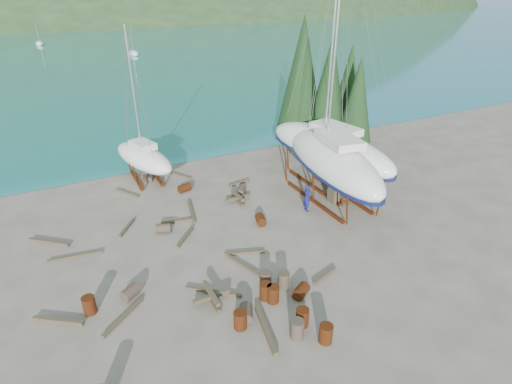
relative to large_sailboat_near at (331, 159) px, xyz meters
name	(u,v)px	position (x,y,z in m)	size (l,w,h in m)	color
ground	(269,257)	(-7.05, -4.09, -3.01)	(600.00, 600.00, 0.00)	#5C5249
bay_water	(43,11)	(-7.05, 310.91, -3.00)	(700.00, 700.00, 0.00)	teal
far_hill	(43,11)	(-7.05, 315.91, -3.01)	(800.00, 360.00, 110.00)	#1E2F17
far_house_right	(124,14)	(22.95, 185.91, -0.08)	(6.60, 5.60, 5.60)	beige
cypress_near_right	(329,86)	(5.45, 7.91, 2.78)	(3.60, 3.60, 10.00)	black
cypress_mid_right	(357,100)	(6.95, 5.91, 1.91)	(3.06, 3.06, 8.50)	black
cypress_back_left	(302,74)	(3.95, 9.91, 3.65)	(4.14, 4.14, 11.50)	black
cypress_far_right	(349,87)	(8.45, 8.91, 2.20)	(3.24, 3.24, 9.00)	black
moored_boat_mid	(134,53)	(2.95, 75.91, -2.62)	(2.00, 5.00, 6.05)	white
moored_boat_far	(40,44)	(-15.05, 105.91, -2.62)	(2.00, 5.00, 6.05)	white
large_sailboat_near	(331,159)	(0.00, 0.00, 0.00)	(5.49, 12.29, 18.69)	white
large_sailboat_far	(329,148)	(1.22, 1.91, -0.04)	(5.11, 11.89, 18.20)	white
small_sailboat_shore	(144,157)	(-10.57, 9.16, -1.17)	(4.14, 7.30, 11.14)	white
worker	(307,198)	(-2.32, -0.70, -2.06)	(0.69, 0.45, 1.90)	#141558
drum_1	(246,313)	(-10.20, -7.59, -2.72)	(0.58, 0.58, 0.88)	#2D2823
drum_3	(302,317)	(-8.20, -9.11, -2.57)	(0.58, 0.58, 0.88)	#5B2D0F
drum_4	(185,188)	(-8.60, 5.74, -2.72)	(0.58, 0.58, 0.88)	#5B2D0F
drum_5	(284,280)	(-7.63, -6.59, -2.57)	(0.58, 0.58, 0.88)	#2D2823
drum_6	(261,220)	(-5.80, -0.77, -2.72)	(0.58, 0.58, 0.88)	#5B2D0F
drum_7	(326,334)	(-7.85, -10.34, -2.57)	(0.58, 0.58, 0.88)	#5B2D0F
drum_8	(89,305)	(-16.34, -4.01, -2.57)	(0.58, 0.58, 0.88)	#5B2D0F
drum_9	(164,228)	(-11.49, 1.07, -2.72)	(0.58, 0.58, 0.88)	#2D2823
drum_10	(265,291)	(-8.81, -6.88, -2.57)	(0.58, 0.58, 0.88)	#5B2D0F
drum_11	(241,191)	(-5.16, 3.39, -2.72)	(0.58, 0.58, 0.88)	#2D2823
drum_12	(301,291)	(-7.22, -7.54, -2.72)	(0.58, 0.58, 0.88)	#5B2D0F
drum_13	(240,320)	(-10.67, -8.00, -2.57)	(0.58, 0.58, 0.88)	#5B2D0F
drum_14	(273,294)	(-8.60, -7.22, -2.57)	(0.58, 0.58, 0.88)	#5B2D0F
drum_15	(131,292)	(-14.48, -3.82, -2.72)	(0.58, 0.58, 0.88)	#2D2823
drum_16	(266,279)	(-8.39, -6.13, -2.57)	(0.58, 0.58, 0.88)	#2D2823
drum_17	(297,329)	(-8.77, -9.57, -2.57)	(0.58, 0.58, 0.88)	#2D2823
timber_0	(127,193)	(-12.39, 7.33, -2.94)	(0.14, 2.26, 0.14)	brown
timber_1	(340,201)	(0.47, -0.80, -2.91)	(0.19, 1.70, 0.19)	brown
timber_2	(49,242)	(-17.74, 2.98, -2.92)	(0.19, 2.62, 0.19)	brown
timber_3	(213,292)	(-10.88, -5.38, -2.94)	(0.15, 2.85, 0.15)	brown
timber_4	(177,221)	(-10.43, 1.80, -2.92)	(0.17, 1.92, 0.17)	brown
timber_5	(245,266)	(-8.64, -4.33, -2.93)	(0.16, 2.67, 0.16)	brown
timber_6	(239,183)	(-4.52, 5.08, -2.91)	(0.19, 1.80, 0.19)	brown
timber_7	(325,275)	(-5.35, -6.90, -2.92)	(0.17, 1.77, 0.17)	brown
timber_8	(185,237)	(-10.55, -0.16, -2.91)	(0.19, 2.19, 0.19)	brown
timber_9	(179,175)	(-8.08, 8.62, -2.93)	(0.15, 2.33, 0.15)	brown
timber_10	(191,211)	(-9.19, 2.65, -2.93)	(0.16, 3.11, 0.16)	brown
timber_11	(245,253)	(-8.11, -3.20, -2.93)	(0.15, 2.25, 0.15)	brown
timber_12	(123,317)	(-15.11, -5.08, -2.93)	(0.17, 2.56, 0.17)	brown
timber_14	(58,321)	(-17.70, -4.00, -2.92)	(0.18, 2.38, 0.18)	brown
timber_15	(75,256)	(-16.54, 0.82, -2.94)	(0.15, 2.80, 0.15)	brown
timber_16	(266,329)	(-9.79, -8.70, -2.90)	(0.23, 2.84, 0.23)	brown
timber_17	(127,227)	(-13.39, 2.54, -2.93)	(0.16, 2.08, 0.16)	brown
timber_pile_fore	(211,296)	(-11.17, -5.90, -2.71)	(1.80, 1.80, 0.60)	brown
timber_pile_aft	(237,198)	(-5.85, 2.55, -2.71)	(1.80, 1.80, 0.60)	brown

